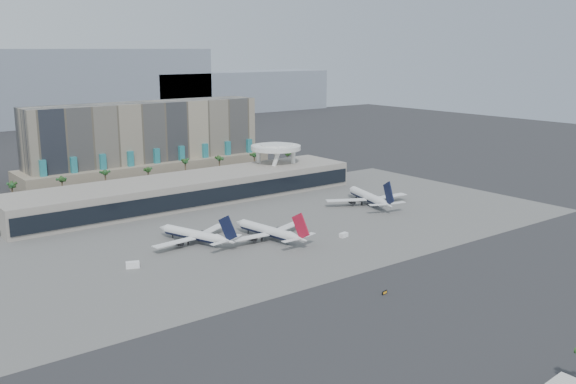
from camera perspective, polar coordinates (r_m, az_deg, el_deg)
ground at (r=217.72m, az=5.45°, el=-6.30°), size 900.00×900.00×0.00m
apron_pad at (r=258.73m, az=-2.86°, el=-3.17°), size 260.00×130.00×0.06m
mountain_ridge at (r=644.05m, az=-22.42°, el=8.09°), size 680.00×60.00×70.00m
hotel at (r=362.00m, az=-12.41°, el=3.83°), size 140.00×30.00×42.00m
terminal at (r=302.63m, az=-8.79°, el=0.30°), size 170.00×32.50×14.50m
saucer_structure at (r=334.63m, az=-1.09°, el=3.70°), size 26.00×26.00×21.89m
palm_row at (r=335.61m, az=-10.67°, el=2.13°), size 157.80×2.80×13.10m
airliner_left at (r=239.34m, az=-8.28°, el=-3.78°), size 35.57×36.80×13.15m
airliner_centre at (r=241.41m, az=-1.70°, el=-3.49°), size 37.65×39.00×13.51m
airliner_right at (r=296.80m, az=7.21°, el=-0.46°), size 39.83×41.27×14.64m
service_vehicle_a at (r=217.69m, az=-13.64°, el=-6.31°), size 4.86×3.65×2.14m
service_vehicle_b at (r=246.12m, az=4.97°, el=-3.83°), size 3.60×2.39×1.73m
taxiway_sign at (r=192.35m, az=8.58°, el=-8.83°), size 2.33×0.73×1.05m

